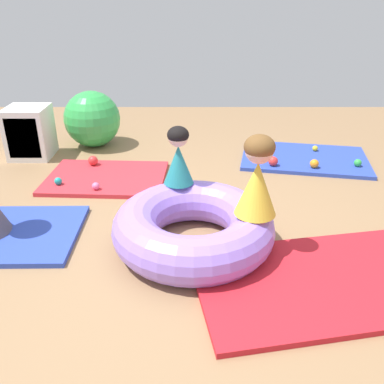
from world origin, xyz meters
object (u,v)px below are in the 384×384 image
(play_ball_red, at_px, (272,161))
(play_ball_yellow, at_px, (314,148))
(child_in_yellow, at_px, (256,177))
(storage_cube, at_px, (27,133))
(play_ball_blue, at_px, (262,145))
(inflatable_cushion, at_px, (192,227))
(play_ball_pink, at_px, (94,186))
(play_ball_green, at_px, (356,163))
(child_in_teal, at_px, (177,156))
(exercise_ball_large, at_px, (91,119))
(play_ball_orange, at_px, (313,163))
(play_ball_red_second, at_px, (92,161))
(play_ball_teal, at_px, (57,181))

(play_ball_red, height_order, play_ball_yellow, play_ball_red)
(child_in_yellow, relative_size, storage_cube, 0.99)
(play_ball_blue, height_order, storage_cube, storage_cube)
(inflatable_cushion, xyz_separation_m, play_ball_pink, (-0.89, 0.88, -0.09))
(play_ball_red, bearing_deg, play_ball_green, -1.25)
(play_ball_red, height_order, play_ball_green, play_ball_red)
(child_in_teal, xyz_separation_m, play_ball_blue, (0.93, 1.59, -0.48))
(storage_cube, bearing_deg, play_ball_pink, -45.82)
(inflatable_cushion, distance_m, exercise_ball_large, 2.51)
(play_ball_yellow, relative_size, storage_cube, 0.11)
(play_ball_red, xyz_separation_m, play_ball_green, (0.88, -0.02, -0.01))
(play_ball_pink, relative_size, play_ball_orange, 0.77)
(play_ball_pink, xyz_separation_m, exercise_ball_large, (-0.29, 1.32, 0.25))
(child_in_yellow, distance_m, storage_cube, 2.94)
(child_in_yellow, distance_m, play_ball_blue, 2.19)
(play_ball_green, bearing_deg, play_ball_yellow, 124.57)
(child_in_teal, bearing_deg, play_ball_pink, -171.24)
(play_ball_yellow, height_order, play_ball_pink, play_ball_pink)
(play_ball_pink, relative_size, play_ball_blue, 1.06)
(child_in_yellow, distance_m, play_ball_red_second, 2.20)
(inflatable_cushion, bearing_deg, play_ball_teal, 142.12)
(child_in_yellow, xyz_separation_m, play_ball_orange, (0.84, 1.49, -0.51))
(child_in_teal, xyz_separation_m, play_ball_teal, (-1.16, 0.58, -0.47))
(child_in_yellow, bearing_deg, play_ball_blue, 176.51)
(play_ball_blue, xyz_separation_m, play_ball_orange, (0.43, -0.60, 0.01))
(child_in_yellow, height_order, storage_cube, child_in_yellow)
(exercise_ball_large, bearing_deg, child_in_teal, -59.08)
(play_ball_blue, height_order, exercise_ball_large, exercise_ball_large)
(child_in_yellow, height_order, play_ball_orange, child_in_yellow)
(child_in_yellow, bearing_deg, inflatable_cushion, -94.38)
(play_ball_red_second, bearing_deg, play_ball_green, -0.70)
(child_in_teal, bearing_deg, child_in_yellow, -3.30)
(play_ball_yellow, bearing_deg, play_ball_red_second, -170.06)
(play_ball_teal, relative_size, play_ball_red_second, 0.71)
(play_ball_yellow, distance_m, play_ball_orange, 0.52)
(play_ball_green, bearing_deg, play_ball_blue, 148.03)
(child_in_teal, relative_size, play_ball_red_second, 4.55)
(inflatable_cushion, height_order, child_in_teal, child_in_teal)
(child_in_yellow, bearing_deg, child_in_teal, -125.74)
(play_ball_red_second, xyz_separation_m, exercise_ball_large, (-0.14, 0.73, 0.24))
(inflatable_cushion, distance_m, play_ball_orange, 1.88)
(child_in_teal, height_order, play_ball_teal, child_in_teal)
(play_ball_teal, relative_size, play_ball_green, 0.91)
(child_in_yellow, distance_m, play_ball_orange, 1.78)
(inflatable_cushion, distance_m, storage_cube, 2.56)
(child_in_yellow, xyz_separation_m, play_ball_yellow, (0.98, 1.99, -0.53))
(child_in_yellow, height_order, play_ball_red, child_in_yellow)
(child_in_teal, distance_m, play_ball_teal, 1.38)
(play_ball_pink, height_order, play_ball_blue, play_ball_pink)
(play_ball_pink, xyz_separation_m, play_ball_green, (2.61, 0.56, 0.00))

